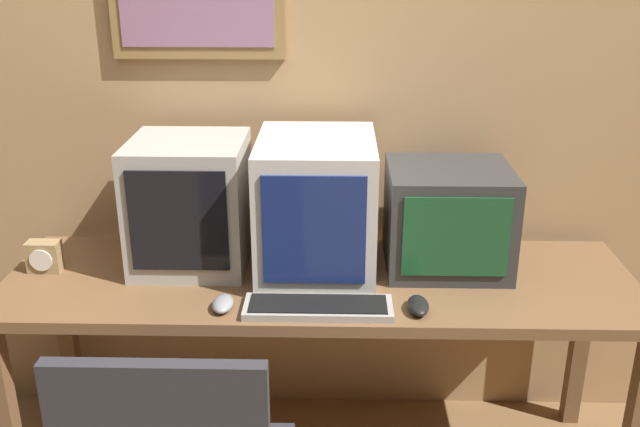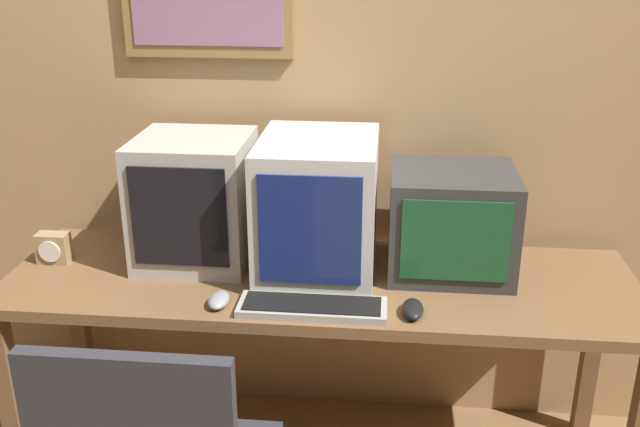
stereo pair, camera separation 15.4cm
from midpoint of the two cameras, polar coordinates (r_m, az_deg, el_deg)
name	(u,v)px [view 1 (the left image)]	position (r m, az deg, el deg)	size (l,w,h in m)	color
wall_back	(324,68)	(2.44, -1.51, 11.53)	(8.00, 0.08, 2.60)	tan
desk	(320,299)	(2.29, -1.93, -6.86)	(1.99, 0.61, 0.72)	brown
monitor_left	(190,203)	(2.33, -12.22, 0.79)	(0.36, 0.36, 0.41)	#B7B2A8
monitor_center	(316,206)	(2.23, -2.27, 0.58)	(0.36, 0.45, 0.43)	beige
monitor_right	(448,218)	(2.30, 8.29, -0.36)	(0.39, 0.36, 0.33)	#333333
keyboard_main	(320,307)	(2.05, -2.20, -7.54)	(0.43, 0.14, 0.03)	#A8A399
mouse_near_keyboard	(418,306)	(2.06, 5.73, -7.38)	(0.06, 0.12, 0.04)	black
mouse_far_corner	(223,304)	(2.09, -9.88, -7.16)	(0.06, 0.11, 0.03)	gray
desk_clock	(44,256)	(2.47, -22.88, -3.21)	(0.10, 0.06, 0.10)	#A38456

